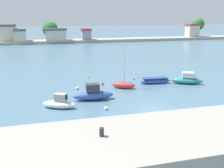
# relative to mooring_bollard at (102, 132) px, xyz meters

# --- Properties ---
(ground_plane) EXTENTS (400.00, 400.00, 0.00)m
(ground_plane) POSITION_rel_mooring_bollard_xyz_m (7.77, 9.31, -2.91)
(ground_plane) COLOR slate
(seawall_embankment) EXTENTS (66.03, 6.79, 2.63)m
(seawall_embankment) POSITION_rel_mooring_bollard_xyz_m (7.77, -0.37, -1.60)
(seawall_embankment) COLOR #9E998C
(seawall_embankment) RESTS_ON ground
(mooring_bollard) EXTENTS (0.29, 0.29, 0.57)m
(mooring_bollard) POSITION_rel_mooring_bollard_xyz_m (0.00, 0.00, 0.00)
(mooring_bollard) COLOR #2D2D33
(mooring_bollard) RESTS_ON seawall_embankment
(moored_boat_0) EXTENTS (3.90, 2.70, 1.66)m
(moored_boat_0) POSITION_rel_mooring_bollard_xyz_m (-1.97, 12.87, -2.36)
(moored_boat_0) COLOR white
(moored_boat_0) RESTS_ON ground
(moored_boat_1) EXTENTS (4.92, 1.61, 1.98)m
(moored_boat_1) POSITION_rel_mooring_bollard_xyz_m (2.15, 14.70, -2.20)
(moored_boat_1) COLOR #3856A8
(moored_boat_1) RESTS_ON ground
(moored_boat_2) EXTENTS (3.41, 2.59, 6.37)m
(moored_boat_2) POSITION_rel_mooring_bollard_xyz_m (7.15, 18.55, -2.41)
(moored_boat_2) COLOR #C63833
(moored_boat_2) RESTS_ON ground
(moored_boat_3) EXTENTS (4.75, 1.80, 0.88)m
(moored_boat_3) POSITION_rel_mooring_bollard_xyz_m (12.45, 19.88, -2.50)
(moored_boat_3) COLOR #3856A8
(moored_boat_3) RESTS_ON ground
(moored_boat_4) EXTENTS (4.82, 3.42, 1.72)m
(moored_boat_4) POSITION_rel_mooring_bollard_xyz_m (16.96, 18.52, -2.27)
(moored_boat_4) COLOR teal
(moored_boat_4) RESTS_ON ground
(mooring_buoy_0) EXTENTS (0.36, 0.36, 0.36)m
(mooring_buoy_0) POSITION_rel_mooring_bollard_xyz_m (4.71, 20.91, -2.74)
(mooring_buoy_0) COLOR red
(mooring_buoy_0) RESTS_ON ground
(mooring_buoy_1) EXTENTS (0.40, 0.40, 0.40)m
(mooring_buoy_1) POSITION_rel_mooring_bollard_xyz_m (2.86, 10.99, -2.71)
(mooring_buoy_1) COLOR white
(mooring_buoy_1) RESTS_ON ground
(mooring_buoy_2) EXTENTS (0.42, 0.42, 0.42)m
(mooring_buoy_2) POSITION_rel_mooring_bollard_xyz_m (0.81, 19.49, -2.70)
(mooring_buoy_2) COLOR white
(mooring_buoy_2) RESTS_ON ground
(mooring_buoy_3) EXTENTS (0.28, 0.28, 0.28)m
(mooring_buoy_3) POSITION_rel_mooring_bollard_xyz_m (3.43, 25.85, -2.77)
(mooring_buoy_3) COLOR yellow
(mooring_buoy_3) RESTS_ON ground
(mooring_buoy_4) EXTENTS (0.32, 0.32, 0.32)m
(mooring_buoy_4) POSITION_rel_mooring_bollard_xyz_m (10.19, 22.95, -2.75)
(mooring_buoy_4) COLOR orange
(mooring_buoy_4) RESTS_ON ground
(distant_shoreline) EXTENTS (133.41, 7.72, 8.45)m
(distant_shoreline) POSITION_rel_mooring_bollard_xyz_m (6.22, 80.34, -0.61)
(distant_shoreline) COLOR #9E998C
(distant_shoreline) RESTS_ON ground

